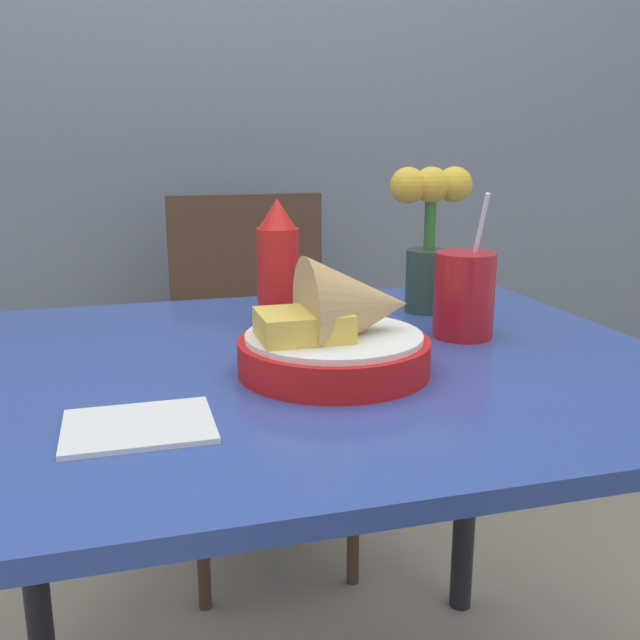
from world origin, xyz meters
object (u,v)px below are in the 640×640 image
at_px(chair_far_window, 254,347).
at_px(food_basket, 342,332).
at_px(flower_vase, 430,232).
at_px(drink_cup, 464,298).
at_px(ketchup_bottle, 278,266).

height_order(chair_far_window, food_basket, chair_far_window).
xyz_separation_m(food_basket, flower_vase, (0.25, 0.29, 0.09)).
bearing_deg(chair_far_window, flower_vase, -69.87).
distance_m(food_basket, drink_cup, 0.26).
bearing_deg(food_basket, drink_cup, 26.14).
xyz_separation_m(ketchup_bottle, flower_vase, (0.28, 0.04, 0.04)).
height_order(food_basket, drink_cup, drink_cup).
relative_size(food_basket, drink_cup, 1.13).
bearing_deg(ketchup_bottle, drink_cup, -27.56).
bearing_deg(food_basket, flower_vase, 48.88).
bearing_deg(drink_cup, food_basket, -153.86).
xyz_separation_m(drink_cup, flower_vase, (0.02, 0.17, 0.08)).
xyz_separation_m(chair_far_window, flower_vase, (0.21, -0.58, 0.36)).
relative_size(ketchup_bottle, drink_cup, 0.93).
distance_m(chair_far_window, ketchup_bottle, 0.70).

